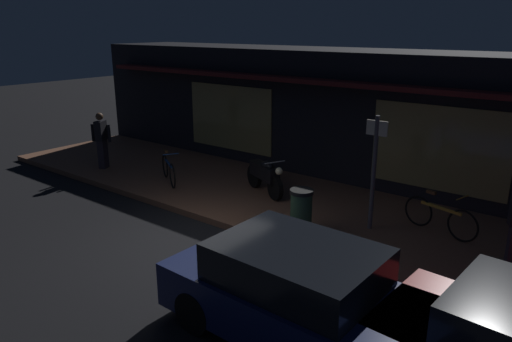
% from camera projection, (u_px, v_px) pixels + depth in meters
% --- Properties ---
extents(ground_plane, '(60.00, 60.00, 0.00)m').
position_uv_depth(ground_plane, '(190.00, 245.00, 9.61)').
color(ground_plane, black).
extents(sidewalk_slab, '(18.00, 4.00, 0.15)m').
position_uv_depth(sidewalk_slab, '(276.00, 200.00, 11.85)').
color(sidewalk_slab, brown).
rests_on(sidewalk_slab, ground_plane).
extents(storefront_building, '(18.00, 3.30, 3.60)m').
position_uv_depth(storefront_building, '(344.00, 113.00, 13.91)').
color(storefront_building, black).
rests_on(storefront_building, ground_plane).
extents(motorcycle, '(1.60, 0.88, 0.97)m').
position_uv_depth(motorcycle, '(265.00, 175.00, 11.96)').
color(motorcycle, black).
rests_on(motorcycle, sidewalk_slab).
extents(bicycle_parked, '(1.62, 0.54, 0.91)m').
position_uv_depth(bicycle_parked, '(440.00, 217.00, 9.70)').
color(bicycle_parked, black).
rests_on(bicycle_parked, sidewalk_slab).
extents(bicycle_extra, '(1.44, 0.89, 0.91)m').
position_uv_depth(bicycle_extra, '(169.00, 170.00, 12.87)').
color(bicycle_extra, black).
rests_on(bicycle_extra, sidewalk_slab).
extents(person_photographer, '(0.58, 0.44, 1.67)m').
position_uv_depth(person_photographer, '(102.00, 139.00, 14.05)').
color(person_photographer, '#28232D').
rests_on(person_photographer, sidewalk_slab).
extents(sign_post, '(0.44, 0.09, 2.40)m').
position_uv_depth(sign_post, '(374.00, 166.00, 9.63)').
color(sign_post, '#47474C').
rests_on(sign_post, sidewalk_slab).
extents(trash_bin, '(0.48, 0.48, 0.93)m').
position_uv_depth(trash_bin, '(301.00, 211.00, 9.70)').
color(trash_bin, '#2D4C33').
rests_on(trash_bin, sidewalk_slab).
extents(parked_car_near, '(4.14, 1.86, 1.42)m').
position_uv_depth(parked_car_near, '(302.00, 296.00, 6.49)').
color(parked_car_near, black).
rests_on(parked_car_near, ground_plane).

